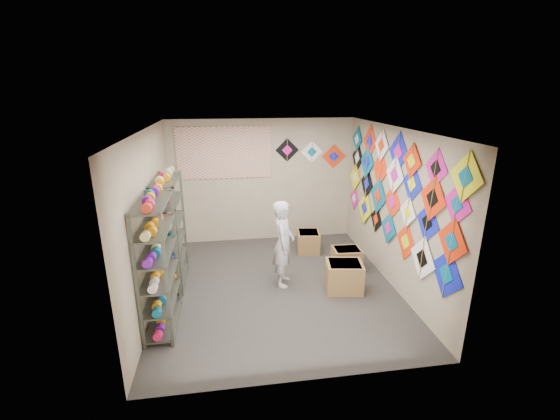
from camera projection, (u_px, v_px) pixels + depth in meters
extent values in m
plane|color=#33302D|center=(277.00, 286.00, 6.53)|extent=(4.50, 4.50, 0.00)
plane|color=tan|center=(262.00, 181.00, 8.23)|extent=(4.00, 0.00, 4.00)
plane|color=tan|center=(306.00, 278.00, 4.00)|extent=(4.00, 0.00, 4.00)
plane|color=tan|center=(150.00, 219.00, 5.83)|extent=(0.00, 4.50, 4.50)
plane|color=tan|center=(392.00, 207.00, 6.40)|extent=(0.00, 4.50, 4.50)
plane|color=gray|center=(276.00, 129.00, 5.70)|extent=(4.50, 4.50, 0.00)
cube|color=#4C5147|center=(159.00, 265.00, 5.18)|extent=(0.40, 1.10, 1.90)
cube|color=#4C5147|center=(170.00, 232.00, 6.41)|extent=(0.40, 1.10, 1.90)
cylinder|color=#EE1858|center=(152.00, 275.00, 4.70)|extent=(0.12, 0.10, 0.12)
cylinder|color=#FF9A12|center=(154.00, 268.00, 4.88)|extent=(0.12, 0.10, 0.12)
cylinder|color=#FF8E04|center=(157.00, 262.00, 5.06)|extent=(0.12, 0.10, 0.12)
cylinder|color=silver|center=(159.00, 256.00, 5.25)|extent=(0.12, 0.10, 0.12)
cylinder|color=red|center=(161.00, 251.00, 5.43)|extent=(0.12, 0.10, 0.12)
cylinder|color=#6E18A7|center=(163.00, 245.00, 5.61)|extent=(0.12, 0.10, 0.12)
cylinder|color=#D8CF81|center=(166.00, 237.00, 5.93)|extent=(0.12, 0.10, 0.12)
cylinder|color=#0D5F86|center=(168.00, 233.00, 6.11)|extent=(0.12, 0.10, 0.12)
cylinder|color=#EE1858|center=(169.00, 229.00, 6.29)|extent=(0.12, 0.10, 0.12)
cylinder|color=#FF9A12|center=(171.00, 225.00, 6.47)|extent=(0.12, 0.10, 0.12)
cylinder|color=#FF8E04|center=(172.00, 221.00, 6.65)|extent=(0.12, 0.10, 0.12)
cylinder|color=silver|center=(173.00, 218.00, 6.83)|extent=(0.12, 0.10, 0.12)
cube|color=#121ECD|center=(447.00, 274.00, 4.87)|extent=(0.02, 0.71, 0.71)
cube|color=white|center=(422.00, 259.00, 5.42)|extent=(0.01, 0.69, 0.69)
cube|color=#F8340D|center=(406.00, 242.00, 5.94)|extent=(0.02, 0.63, 0.63)
cube|color=#006395|center=(388.00, 228.00, 6.53)|extent=(0.03, 0.58, 0.58)
cube|color=black|center=(376.00, 219.00, 7.08)|extent=(0.03, 0.52, 0.52)
cube|color=#F7F816|center=(365.00, 208.00, 7.59)|extent=(0.04, 0.70, 0.70)
cube|color=#E213A0|center=(354.00, 198.00, 8.22)|extent=(0.02, 0.53, 0.53)
cube|color=#F12C07|center=(452.00, 242.00, 4.69)|extent=(0.01, 0.64, 0.64)
cube|color=#121ECD|center=(428.00, 222.00, 5.27)|extent=(0.03, 0.61, 0.61)
cube|color=white|center=(408.00, 212.00, 5.80)|extent=(0.03, 0.50, 0.50)
cube|color=#F8340D|center=(392.00, 202.00, 6.36)|extent=(0.02, 0.63, 0.63)
cube|color=#006395|center=(378.00, 196.00, 6.90)|extent=(0.02, 0.69, 0.69)
cube|color=black|center=(367.00, 183.00, 7.46)|extent=(0.03, 0.64, 0.64)
cube|color=#F7F816|center=(355.00, 177.00, 8.08)|extent=(0.03, 0.60, 0.60)
cube|color=#E213A0|center=(457.00, 204.00, 4.57)|extent=(0.03, 0.57, 0.57)
cube|color=#F12C07|center=(433.00, 198.00, 5.08)|extent=(0.04, 0.65, 0.65)
cube|color=#121ECD|center=(412.00, 184.00, 5.65)|extent=(0.03, 0.60, 0.60)
cube|color=white|center=(395.00, 175.00, 6.19)|extent=(0.02, 0.65, 0.65)
cube|color=#F8340D|center=(380.00, 169.00, 6.80)|extent=(0.03, 0.67, 0.67)
cube|color=#006395|center=(367.00, 162.00, 7.35)|extent=(0.04, 0.66, 0.66)
cube|color=black|center=(357.00, 157.00, 7.92)|extent=(0.04, 0.63, 0.63)
cube|color=#F7F816|center=(466.00, 177.00, 4.36)|extent=(0.03, 0.63, 0.63)
cube|color=#E213A0|center=(436.00, 168.00, 5.00)|extent=(0.02, 0.56, 0.56)
cube|color=#F12C07|center=(412.00, 161.00, 5.60)|extent=(0.01, 0.55, 0.55)
cube|color=#121ECD|center=(398.00, 152.00, 6.05)|extent=(0.02, 0.69, 0.69)
cube|color=white|center=(382.00, 145.00, 6.64)|extent=(0.02, 0.58, 0.58)
cube|color=#F8340D|center=(370.00, 142.00, 7.21)|extent=(0.02, 0.67, 0.67)
cube|color=#006395|center=(357.00, 139.00, 7.84)|extent=(0.02, 0.54, 0.54)
cube|color=black|center=(287.00, 150.00, 8.09)|extent=(0.52, 0.02, 0.52)
cube|color=white|center=(312.00, 152.00, 8.19)|extent=(0.49, 0.02, 0.49)
cube|color=#F8340D|center=(334.00, 156.00, 8.29)|extent=(0.54, 0.02, 0.54)
cube|color=#A355B8|center=(224.00, 153.00, 7.90)|extent=(2.00, 0.01, 1.10)
imported|color=silver|center=(283.00, 244.00, 6.40)|extent=(0.73, 0.62, 1.52)
cube|color=olive|center=(344.00, 276.00, 6.35)|extent=(0.67, 0.59, 0.50)
cube|color=olive|center=(346.00, 259.00, 7.08)|extent=(0.54, 0.45, 0.43)
cube|color=olive|center=(308.00, 242.00, 7.88)|extent=(0.52, 0.56, 0.44)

